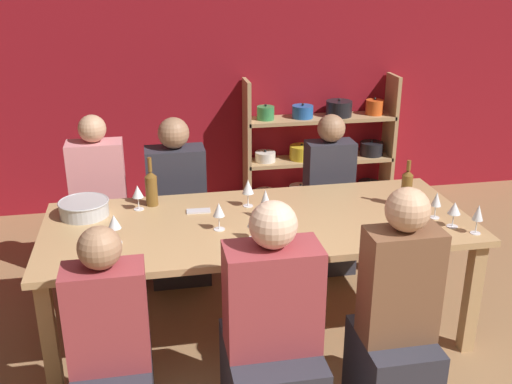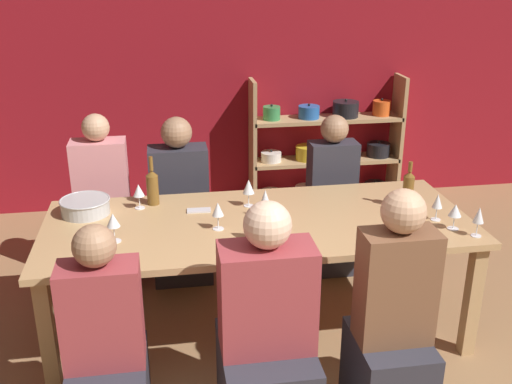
# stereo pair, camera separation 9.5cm
# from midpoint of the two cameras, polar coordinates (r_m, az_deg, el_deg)

# --- Properties ---
(wall_back_red) EXTENTS (8.80, 0.06, 2.70)m
(wall_back_red) POSITION_cam_midpoint_polar(r_m,az_deg,el_deg) (5.68, -4.38, 11.99)
(wall_back_red) COLOR maroon
(wall_back_red) RESTS_ON ground_plane
(shelf_unit) EXTENTS (1.47, 0.30, 1.24)m
(shelf_unit) POSITION_cam_midpoint_polar(r_m,az_deg,el_deg) (5.88, 5.79, 3.69)
(shelf_unit) COLOR tan
(shelf_unit) RESTS_ON ground_plane
(dining_table) EXTENTS (2.60, 1.06, 0.77)m
(dining_table) POSITION_cam_midpoint_polar(r_m,az_deg,el_deg) (3.68, -0.45, -3.84)
(dining_table) COLOR tan
(dining_table) RESTS_ON ground_plane
(mixing_bowl) EXTENTS (0.31, 0.31, 0.10)m
(mixing_bowl) POSITION_cam_midpoint_polar(r_m,az_deg,el_deg) (3.87, -16.74, -1.44)
(mixing_bowl) COLOR #B7BABC
(mixing_bowl) RESTS_ON dining_table
(wine_bottle_green) EXTENTS (0.07, 0.07, 0.31)m
(wine_bottle_green) POSITION_cam_midpoint_polar(r_m,az_deg,el_deg) (3.93, 13.49, 0.42)
(wine_bottle_green) COLOR brown
(wine_bottle_green) RESTS_ON dining_table
(wine_bottle_dark) EXTENTS (0.08, 0.08, 0.32)m
(wine_bottle_dark) POSITION_cam_midpoint_polar(r_m,az_deg,el_deg) (3.90, -10.63, 0.43)
(wine_bottle_dark) COLOR brown
(wine_bottle_dark) RESTS_ON dining_table
(wine_glass_white_a) EXTENTS (0.06, 0.06, 0.18)m
(wine_glass_white_a) POSITION_cam_midpoint_polar(r_m,az_deg,el_deg) (3.65, 0.16, -0.60)
(wine_glass_white_a) COLOR white
(wine_glass_white_a) RESTS_ON dining_table
(wine_glass_empty_a) EXTENTS (0.07, 0.07, 0.16)m
(wine_glass_empty_a) POSITION_cam_midpoint_polar(r_m,az_deg,el_deg) (3.85, -11.90, -0.02)
(wine_glass_empty_a) COLOR white
(wine_glass_empty_a) RESTS_ON dining_table
(wine_glass_empty_b) EXTENTS (0.08, 0.08, 0.17)m
(wine_glass_empty_b) POSITION_cam_midpoint_polar(r_m,az_deg,el_deg) (3.42, -14.13, -2.85)
(wine_glass_empty_b) COLOR white
(wine_glass_empty_b) RESTS_ON dining_table
(wine_glass_red_a) EXTENTS (0.08, 0.08, 0.16)m
(wine_glass_red_a) POSITION_cam_midpoint_polar(r_m,az_deg,el_deg) (3.70, 17.68, -1.56)
(wine_glass_red_a) COLOR white
(wine_glass_red_a) RESTS_ON dining_table
(wine_glass_red_b) EXTENTS (0.06, 0.06, 0.18)m
(wine_glass_red_b) POSITION_cam_midpoint_polar(r_m,az_deg,el_deg) (3.65, 19.70, -1.96)
(wine_glass_red_b) COLOR white
(wine_glass_red_b) RESTS_ON dining_table
(wine_glass_red_c) EXTENTS (0.08, 0.08, 0.18)m
(wine_glass_red_c) POSITION_cam_midpoint_polar(r_m,az_deg,el_deg) (3.82, -1.48, 0.44)
(wine_glass_red_c) COLOR white
(wine_glass_red_c) RESTS_ON dining_table
(wine_glass_red_d) EXTENTS (0.07, 0.07, 0.16)m
(wine_glass_red_d) POSITION_cam_midpoint_polar(r_m,az_deg,el_deg) (3.38, -1.04, -2.77)
(wine_glass_red_d) COLOR white
(wine_glass_red_d) RESTS_ON dining_table
(wine_glass_white_b) EXTENTS (0.07, 0.07, 0.18)m
(wine_glass_white_b) POSITION_cam_midpoint_polar(r_m,az_deg,el_deg) (3.60, 13.94, -1.62)
(wine_glass_white_b) COLOR white
(wine_glass_white_b) RESTS_ON dining_table
(wine_glass_red_e) EXTENTS (0.08, 0.08, 0.18)m
(wine_glass_red_e) POSITION_cam_midpoint_polar(r_m,az_deg,el_deg) (3.33, 1.55, -2.91)
(wine_glass_red_e) COLOR white
(wine_glass_red_e) RESTS_ON dining_table
(wine_glass_empty_c) EXTENTS (0.06, 0.06, 0.17)m
(wine_glass_empty_c) POSITION_cam_midpoint_polar(r_m,az_deg,el_deg) (3.80, 16.13, -0.73)
(wine_glass_empty_c) COLOR white
(wine_glass_empty_c) RESTS_ON dining_table
(wine_glass_red_f) EXTENTS (0.07, 0.07, 0.17)m
(wine_glass_red_f) POSITION_cam_midpoint_polar(r_m,az_deg,el_deg) (3.50, -4.34, -1.79)
(wine_glass_red_f) COLOR white
(wine_glass_red_f) RESTS_ON dining_table
(cell_phone) EXTENTS (0.15, 0.08, 0.01)m
(cell_phone) POSITION_cam_midpoint_polar(r_m,az_deg,el_deg) (3.80, -6.21, -1.81)
(cell_phone) COLOR silver
(cell_phone) RESTS_ON dining_table
(person_near_a) EXTENTS (0.46, 0.57, 1.25)m
(person_near_a) POSITION_cam_midpoint_polar(r_m,az_deg,el_deg) (3.08, 0.60, -14.80)
(person_near_a) COLOR #2D2D38
(person_near_a) RESTS_ON ground_plane
(person_far_a) EXTENTS (0.36, 0.45, 1.21)m
(person_far_a) POSITION_cam_midpoint_polar(r_m,az_deg,el_deg) (4.63, 6.24, -1.80)
(person_far_a) COLOR #2D2D38
(person_far_a) RESTS_ON ground_plane
(person_near_b) EXTENTS (0.37, 0.46, 1.28)m
(person_near_b) POSITION_cam_midpoint_polar(r_m,az_deg,el_deg) (3.20, 12.27, -13.13)
(person_near_b) COLOR #2D2D38
(person_near_b) RESTS_ON ground_plane
(person_far_b) EXTENTS (0.43, 0.53, 1.22)m
(person_far_b) POSITION_cam_midpoint_polar(r_m,az_deg,el_deg) (4.53, -8.04, -2.53)
(person_far_b) COLOR #2D2D38
(person_far_b) RESTS_ON ground_plane
(person_near_c) EXTENTS (0.38, 0.47, 1.17)m
(person_near_c) POSITION_cam_midpoint_polar(r_m,az_deg,el_deg) (3.10, -14.43, -15.81)
(person_near_c) COLOR #2D2D38
(person_near_c) RESTS_ON ground_plane
(person_far_c) EXTENTS (0.39, 0.48, 1.27)m
(person_far_c) POSITION_cam_midpoint_polar(r_m,az_deg,el_deg) (4.54, -15.07, -2.78)
(person_far_c) COLOR #2D2D38
(person_far_c) RESTS_ON ground_plane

